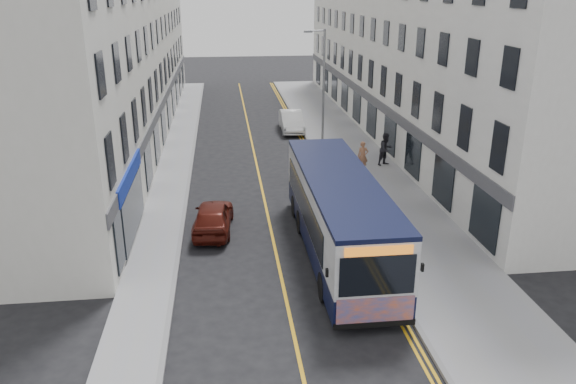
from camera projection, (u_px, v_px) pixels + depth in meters
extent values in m
plane|color=black|center=(278.00, 263.00, 22.42)|extent=(140.00, 140.00, 0.00)
cube|color=gray|center=(360.00, 166.00, 34.27)|extent=(4.50, 64.00, 0.12)
cube|color=gray|center=(173.00, 172.00, 33.03)|extent=(2.00, 64.00, 0.12)
cube|color=slate|center=(324.00, 167.00, 34.02)|extent=(0.18, 64.00, 0.13)
cube|color=slate|center=(190.00, 172.00, 33.14)|extent=(0.18, 64.00, 0.13)
cube|color=gold|center=(258.00, 170.00, 33.60)|extent=(0.12, 64.00, 0.01)
cube|color=gold|center=(316.00, 168.00, 33.99)|extent=(0.10, 64.00, 0.01)
cube|color=gold|center=(320.00, 168.00, 34.01)|extent=(0.10, 64.00, 0.01)
cube|color=white|center=(405.00, 42.00, 41.00)|extent=(6.00, 46.00, 13.00)
cube|color=silver|center=(117.00, 46.00, 38.75)|extent=(6.00, 46.00, 13.00)
cylinder|color=gray|center=(323.00, 96.00, 34.55)|extent=(0.14, 0.14, 8.00)
cylinder|color=gray|center=(316.00, 31.00, 33.14)|extent=(1.00, 0.08, 0.08)
cube|color=gray|center=(308.00, 32.00, 33.11)|extent=(0.50, 0.18, 0.12)
cube|color=black|center=(338.00, 236.00, 22.81)|extent=(2.63, 11.55, 0.95)
cube|color=silver|center=(339.00, 203.00, 22.32)|extent=(2.63, 11.55, 1.89)
cube|color=black|center=(340.00, 179.00, 21.97)|extent=(2.65, 11.55, 0.17)
cube|color=black|center=(304.00, 204.00, 22.84)|extent=(0.04, 9.03, 1.21)
cube|color=black|center=(367.00, 201.00, 23.13)|extent=(0.04, 9.03, 1.21)
cube|color=black|center=(377.00, 276.00, 16.96)|extent=(2.36, 0.04, 1.31)
cube|color=#F05C14|center=(375.00, 312.00, 17.39)|extent=(2.47, 0.04, 1.00)
cube|color=orange|center=(379.00, 251.00, 16.66)|extent=(2.10, 0.04, 0.29)
cylinder|color=black|center=(324.00, 287.00, 19.56)|extent=(0.29, 1.05, 1.05)
cylinder|color=black|center=(390.00, 283.00, 19.82)|extent=(0.29, 1.05, 1.05)
cylinder|color=black|center=(301.00, 222.00, 24.95)|extent=(0.29, 1.05, 1.05)
cylinder|color=black|center=(353.00, 219.00, 25.21)|extent=(0.29, 1.05, 1.05)
cylinder|color=black|center=(296.00, 206.00, 26.71)|extent=(0.29, 1.05, 1.05)
cylinder|color=black|center=(344.00, 204.00, 26.97)|extent=(0.29, 1.05, 1.05)
imported|color=black|center=(401.00, 250.00, 22.21)|extent=(1.84, 1.15, 0.91)
imported|color=#9A6446|center=(363.00, 156.00, 32.92)|extent=(0.67, 0.47, 1.74)
imported|color=black|center=(386.00, 149.00, 33.90)|extent=(1.21, 1.12, 1.99)
imported|color=white|center=(292.00, 121.00, 42.44)|extent=(1.69, 4.65, 1.52)
imported|color=#4F140D|center=(213.00, 216.00, 25.08)|extent=(2.00, 4.24, 1.40)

